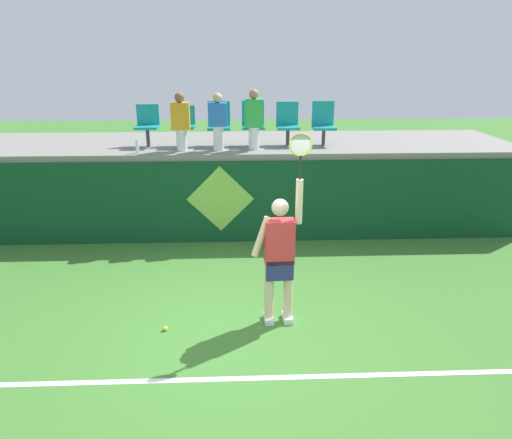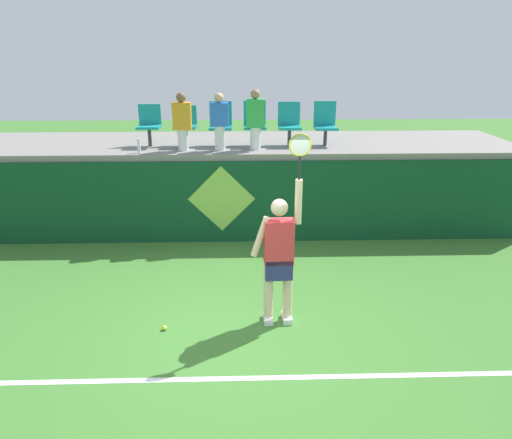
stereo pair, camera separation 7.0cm
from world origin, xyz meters
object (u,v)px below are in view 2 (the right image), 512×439
at_px(stadium_chair_3, 255,122).
at_px(spectator_0, 182,121).
at_px(tennis_player, 279,255).
at_px(stadium_chair_0, 149,123).
at_px(stadium_chair_1, 185,123).
at_px(stadium_chair_2, 221,122).
at_px(spectator_1, 255,119).
at_px(spectator_2, 220,121).
at_px(tennis_ball, 165,328).
at_px(stadium_chair_5, 325,122).
at_px(stadium_chair_4, 289,122).
at_px(water_bottle, 139,146).

relative_size(stadium_chair_3, spectator_0, 0.81).
height_order(tennis_player, stadium_chair_0, tennis_player).
relative_size(stadium_chair_1, stadium_chair_3, 0.90).
distance_m(stadium_chair_2, spectator_1, 0.81).
bearing_deg(spectator_2, spectator_0, -179.22).
relative_size(stadium_chair_0, stadium_chair_1, 1.03).
distance_m(tennis_ball, stadium_chair_0, 4.59).
relative_size(tennis_player, stadium_chair_5, 3.03).
relative_size(stadium_chair_1, stadium_chair_2, 0.91).
bearing_deg(stadium_chair_4, spectator_0, -166.88).
bearing_deg(stadium_chair_0, stadium_chair_2, 0.34).
xyz_separation_m(spectator_1, spectator_2, (-0.68, -0.05, -0.03)).
bearing_deg(tennis_ball, stadium_chair_3, 71.83).
distance_m(stadium_chair_5, spectator_2, 2.14).
bearing_deg(stadium_chair_1, tennis_player, -67.38).
relative_size(stadium_chair_4, spectator_2, 0.79).
relative_size(stadium_chair_2, stadium_chair_5, 1.01).
relative_size(stadium_chair_5, spectator_2, 0.80).
distance_m(stadium_chair_1, stadium_chair_3, 1.37).
xyz_separation_m(stadium_chair_2, stadium_chair_5, (2.08, 0.00, -0.01)).
distance_m(tennis_ball, stadium_chair_3, 4.72).
distance_m(stadium_chair_4, spectator_0, 2.12).
xyz_separation_m(stadium_chair_2, stadium_chair_3, (0.68, -0.00, 0.01)).
bearing_deg(stadium_chair_3, stadium_chair_4, -0.08).
bearing_deg(stadium_chair_5, water_bottle, -168.73).
xyz_separation_m(tennis_player, stadium_chair_0, (-2.29, 3.81, 1.17)).
xyz_separation_m(stadium_chair_0, spectator_1, (2.08, -0.41, 0.13)).
height_order(tennis_player, spectator_2, spectator_2).
relative_size(stadium_chair_2, spectator_0, 0.80).
height_order(stadium_chair_1, stadium_chair_4, stadium_chair_4).
bearing_deg(spectator_0, stadium_chair_2, 34.60).
height_order(tennis_ball, spectator_1, spectator_1).
bearing_deg(tennis_ball, stadium_chair_1, 90.86).
distance_m(tennis_player, tennis_ball, 1.81).
xyz_separation_m(stadium_chair_5, spectator_2, (-2.08, -0.47, 0.10)).
height_order(stadium_chair_2, stadium_chair_3, stadium_chair_3).
bearing_deg(water_bottle, stadium_chair_1, 41.32).
distance_m(stadium_chair_4, spectator_2, 1.45).
bearing_deg(stadium_chair_2, stadium_chair_0, -179.66).
relative_size(water_bottle, spectator_2, 0.25).
height_order(stadium_chair_5, spectator_0, spectator_0).
bearing_deg(tennis_ball, stadium_chair_0, 100.86).
bearing_deg(tennis_player, stadium_chair_1, 112.62).
height_order(stadium_chair_2, spectator_2, spectator_2).
bearing_deg(stadium_chair_0, stadium_chair_3, 0.22).
distance_m(stadium_chair_3, stadium_chair_5, 1.41).
bearing_deg(water_bottle, stadium_chair_3, 18.15).
xyz_separation_m(stadium_chair_2, spectator_2, (-0.00, -0.47, 0.10)).
height_order(stadium_chair_1, spectator_1, spectator_1).
relative_size(tennis_ball, stadium_chair_2, 0.08).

